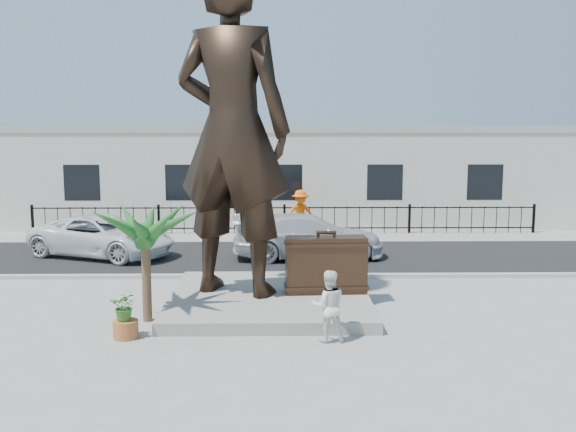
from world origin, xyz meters
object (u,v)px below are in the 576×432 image
statue (232,130)px  suitcase (326,265)px  tourist (328,306)px  car_white (103,236)px

statue → suitcase: 4.30m
statue → tourist: statue is taller
tourist → car_white: 11.99m
statue → car_white: statue is taller
statue → car_white: bearing=-30.2°
statue → car_white: (-5.19, 6.27, -3.84)m
suitcase → car_white: bearing=136.9°
tourist → statue: bearing=-57.3°
suitcase → car_white: size_ratio=0.40×
car_white → statue: bearing=-118.0°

